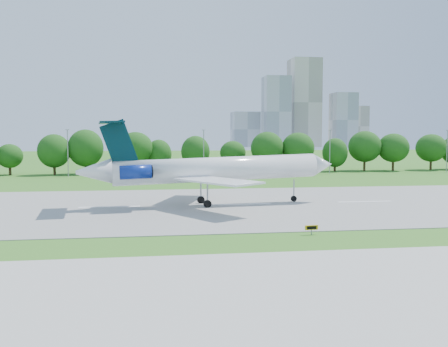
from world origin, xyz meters
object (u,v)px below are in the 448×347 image
Objects in this scene: service_vehicle_a at (107,175)px; service_vehicle_b at (143,175)px; airliner at (205,169)px; taxi_sign_left at (312,228)px.

service_vehicle_b is at bearing -106.70° from service_vehicle_a.
airliner is at bearing -174.82° from service_vehicle_b.
service_vehicle_b is at bearing 94.72° from airliner.
taxi_sign_left is 77.19m from service_vehicle_b.
taxi_sign_left is 83.89m from service_vehicle_a.
service_vehicle_a is at bearing 105.32° from taxi_sign_left.
airliner reaches higher than taxi_sign_left.
airliner is 58.73m from service_vehicle_a.
service_vehicle_a is at bearing 102.53° from airliner.
taxi_sign_left is (9.04, -23.71, -4.89)m from airliner.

